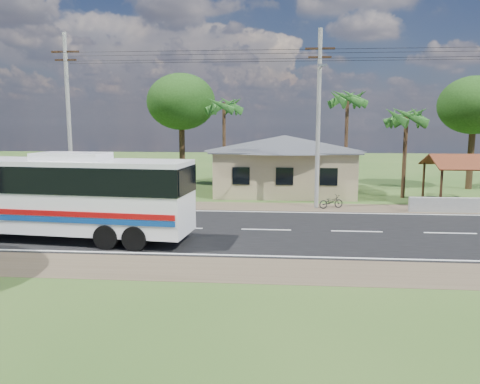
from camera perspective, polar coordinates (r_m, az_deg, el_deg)
The scene contains 13 objects.
ground at distance 23.70m, azimuth 3.20°, elevation -4.65°, with size 120.00×120.00×0.00m, color #2B4C1B.
road at distance 23.70m, azimuth 3.20°, elevation -4.63°, with size 120.00×16.00×0.03m.
house at distance 36.17m, azimuth 5.41°, elevation 4.13°, with size 12.40×10.00×5.00m.
waiting_shed at distance 34.02m, azimuth 26.18°, elevation 3.16°, with size 5.20×4.48×3.35m.
concrete_barrier at distance 31.24m, azimuth 26.11°, elevation -1.46°, with size 7.00×0.30×0.90m, color #9E9E99.
utility_poles at distance 29.63m, azimuth 8.89°, elevation 9.15°, with size 32.80×2.22×11.00m.
palm_near at distance 35.21m, azimuth 19.64°, elevation 8.55°, with size 2.80×2.80×6.70m.
palm_mid at distance 38.98m, azimuth 12.97°, elevation 10.91°, with size 2.80×2.80×8.20m.
palm_far at distance 39.36m, azimuth -1.97°, elevation 10.40°, with size 2.80×2.80×7.70m.
tree_behind_house at distance 41.99m, azimuth -7.17°, elevation 10.82°, with size 6.00×6.00×9.61m.
tree_behind_shed at distance 42.01m, azimuth 26.66°, elevation 9.40°, with size 5.60×5.60×9.02m.
coach_bus at distance 23.14m, azimuth -21.94°, elevation 0.23°, with size 13.19×4.03×4.03m.
motorcycle at distance 30.01m, azimuth 11.03°, elevation -1.16°, with size 0.57×1.63×0.86m, color black.
Camera 1 is at (0.61, -23.07, 5.41)m, focal length 35.00 mm.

